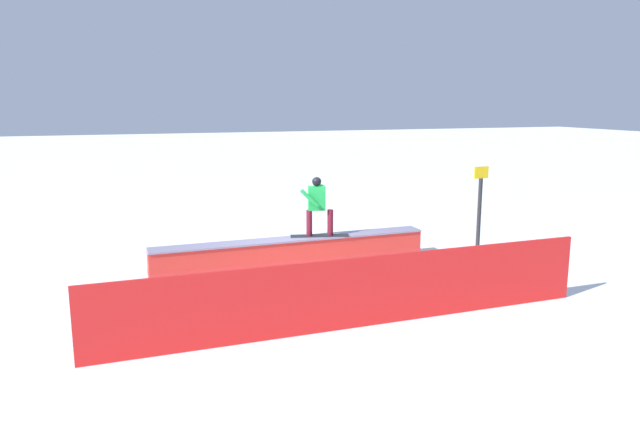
{
  "coord_description": "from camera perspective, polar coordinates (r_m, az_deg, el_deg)",
  "views": [
    {
      "loc": [
        3.82,
        12.98,
        3.91
      ],
      "look_at": [
        -0.34,
        0.99,
        1.47
      ],
      "focal_mm": 33.01,
      "sensor_mm": 36.0,
      "label": 1
    }
  ],
  "objects": [
    {
      "name": "ground_plane",
      "position": [
        14.09,
        -2.66,
        -5.23
      ],
      "size": [
        120.0,
        120.0,
        0.0
      ],
      "primitive_type": "plane",
      "color": "white"
    },
    {
      "name": "trail_marker",
      "position": [
        15.42,
        15.2,
        0.45
      ],
      "size": [
        0.4,
        0.1,
        2.29
      ],
      "color": "#262628",
      "rests_on": "ground_plane"
    },
    {
      "name": "snowboarder",
      "position": [
        13.96,
        -0.25,
        0.91
      ],
      "size": [
        1.43,
        0.6,
        1.43
      ],
      "color": "black",
      "rests_on": "grind_box"
    },
    {
      "name": "grind_box",
      "position": [
        14.0,
        -2.67,
        -3.96
      ],
      "size": [
        6.64,
        0.67,
        0.71
      ],
      "color": "red",
      "rests_on": "ground_plane"
    },
    {
      "name": "safety_fence",
      "position": [
        10.32,
        3.66,
        -7.67
      ],
      "size": [
        9.2,
        0.24,
        1.26
      ],
      "primitive_type": "cube",
      "rotation": [
        0.0,
        0.0,
        0.02
      ],
      "color": "red",
      "rests_on": "ground_plane"
    }
  ]
}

